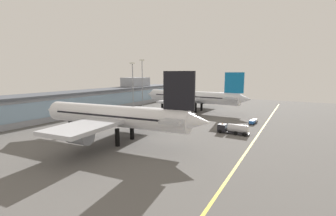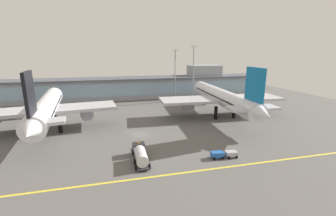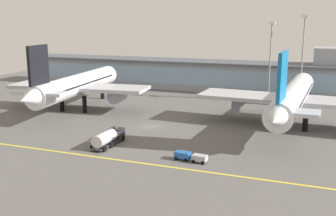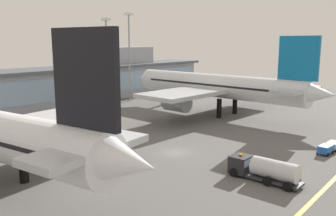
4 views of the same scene
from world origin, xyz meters
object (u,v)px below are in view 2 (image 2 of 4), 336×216
(apron_light_mast_west, at_px, (193,65))
(apron_light_mast_centre, at_px, (175,68))
(airliner_near_right, at_px, (222,98))
(airliner_near_left, at_px, (46,108))
(baggage_tug_near, at_px, (224,154))
(fuel_tanker_truck, at_px, (140,154))

(apron_light_mast_west, bearing_deg, apron_light_mast_centre, -175.39)
(airliner_near_right, relative_size, apron_light_mast_centre, 2.34)
(apron_light_mast_west, bearing_deg, airliner_near_left, -149.94)
(baggage_tug_near, xyz_separation_m, apron_light_mast_centre, (5.72, 58.03, 14.20))
(fuel_tanker_truck, relative_size, baggage_tug_near, 1.59)
(fuel_tanker_truck, bearing_deg, airliner_near_right, -48.86)
(airliner_near_left, distance_m, baggage_tug_near, 48.62)
(baggage_tug_near, bearing_deg, fuel_tanker_truck, -4.49)
(apron_light_mast_west, bearing_deg, fuel_tanker_truck, -119.59)
(fuel_tanker_truck, bearing_deg, apron_light_mast_centre, -21.72)
(airliner_near_left, bearing_deg, airliner_near_right, -93.90)
(airliner_near_left, height_order, baggage_tug_near, airliner_near_left)
(airliner_near_right, xyz_separation_m, fuel_tanker_truck, (-31.38, -26.63, -5.03))
(baggage_tug_near, bearing_deg, apron_light_mast_centre, -90.35)
(airliner_near_right, bearing_deg, fuel_tanker_truck, 133.30)
(airliner_near_right, xyz_separation_m, apron_light_mast_centre, (-8.52, 28.45, 8.45))
(fuel_tanker_truck, xyz_separation_m, baggage_tug_near, (17.15, -2.95, -0.72))
(fuel_tanker_truck, xyz_separation_m, apron_light_mast_west, (31.68, 55.79, 14.51))
(airliner_near_right, relative_size, baggage_tug_near, 9.35)
(apron_light_mast_centre, bearing_deg, apron_light_mast_west, 4.61)
(apron_light_mast_west, distance_m, apron_light_mast_centre, 8.91)
(baggage_tug_near, height_order, apron_light_mast_centre, apron_light_mast_centre)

